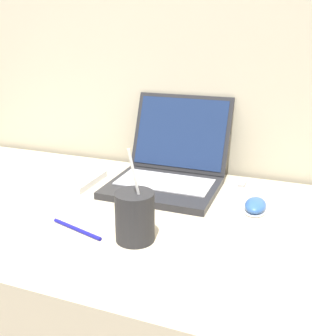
# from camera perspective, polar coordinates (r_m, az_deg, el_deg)

# --- Properties ---
(wall_back) EXTENTS (7.00, 0.04, 2.50)m
(wall_back) POSITION_cam_1_polar(r_m,az_deg,el_deg) (1.33, 0.36, 22.80)
(wall_back) COLOR #BCB299
(wall_back) RESTS_ON ground_plane
(desk) EXTENTS (1.50, 0.73, 0.73)m
(desk) POSITION_cam_1_polar(r_m,az_deg,el_deg) (1.25, -6.66, -20.91)
(desk) COLOR beige
(desk) RESTS_ON ground_plane
(laptop) EXTENTS (0.31, 0.35, 0.25)m
(laptop) POSITION_cam_1_polar(r_m,az_deg,el_deg) (1.19, 1.99, 0.24)
(laptop) COLOR #232326
(laptop) RESTS_ON desk
(drink_cup) EXTENTS (0.09, 0.09, 0.22)m
(drink_cup) POSITION_cam_1_polar(r_m,az_deg,el_deg) (0.87, -3.09, -6.93)
(drink_cup) COLOR #232326
(drink_cup) RESTS_ON desk
(computer_mouse) EXTENTS (0.06, 0.09, 0.03)m
(computer_mouse) POSITION_cam_1_polar(r_m,az_deg,el_deg) (1.05, 14.23, -5.36)
(computer_mouse) COLOR white
(computer_mouse) RESTS_ON desk
(external_keyboard) EXTENTS (0.37, 0.16, 0.02)m
(external_keyboard) POSITION_cam_1_polar(r_m,az_deg,el_deg) (1.30, -16.15, -0.94)
(external_keyboard) COLOR silver
(external_keyboard) RESTS_ON desk
(usb_stick) EXTENTS (0.02, 0.06, 0.01)m
(usb_stick) POSITION_cam_1_polar(r_m,az_deg,el_deg) (1.23, 12.45, -2.11)
(usb_stick) COLOR #99999E
(usb_stick) RESTS_ON desk
(pen) EXTENTS (0.15, 0.05, 0.01)m
(pen) POSITION_cam_1_polar(r_m,az_deg,el_deg) (0.95, -11.29, -8.72)
(pen) COLOR #191999
(pen) RESTS_ON desk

